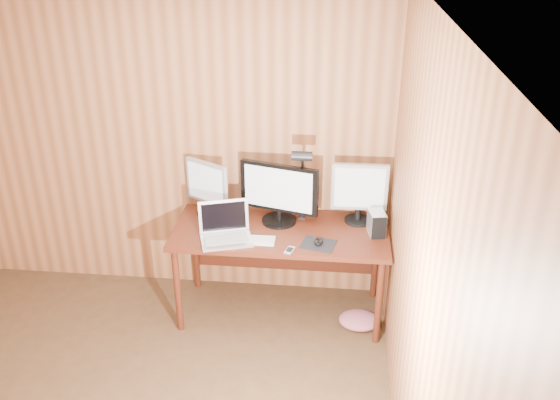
% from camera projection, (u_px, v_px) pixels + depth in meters
% --- Properties ---
extents(room_shell, '(4.00, 4.00, 4.00)m').
position_uv_depth(room_shell, '(52.00, 293.00, 2.82)').
color(room_shell, '#4D331D').
rests_on(room_shell, ground).
extents(desk, '(1.60, 0.70, 0.75)m').
position_uv_depth(desk, '(282.00, 239.00, 4.53)').
color(desk, '#4B1D0F').
rests_on(desk, floor).
extents(monitor_center, '(0.59, 0.26, 0.47)m').
position_uv_depth(monitor_center, '(279.00, 193.00, 4.41)').
color(monitor_center, black).
rests_on(monitor_center, desk).
extents(monitor_left, '(0.35, 0.22, 0.43)m').
position_uv_depth(monitor_left, '(207.00, 187.00, 4.54)').
color(monitor_left, black).
rests_on(monitor_left, desk).
extents(monitor_right, '(0.42, 0.20, 0.47)m').
position_uv_depth(monitor_right, '(359.00, 191.00, 4.41)').
color(monitor_right, black).
rests_on(monitor_right, desk).
extents(laptop, '(0.43, 0.38, 0.26)m').
position_uv_depth(laptop, '(225.00, 230.00, 4.27)').
color(laptop, silver).
rests_on(laptop, desk).
extents(keyboard, '(0.41, 0.13, 0.02)m').
position_uv_depth(keyboard, '(246.00, 240.00, 4.26)').
color(keyboard, white).
rests_on(keyboard, desk).
extents(mousepad, '(0.27, 0.24, 0.00)m').
position_uv_depth(mousepad, '(318.00, 244.00, 4.21)').
color(mousepad, black).
rests_on(mousepad, desk).
extents(mouse, '(0.09, 0.12, 0.04)m').
position_uv_depth(mouse, '(318.00, 242.00, 4.20)').
color(mouse, black).
rests_on(mouse, mousepad).
extents(hard_drive, '(0.14, 0.18, 0.18)m').
position_uv_depth(hard_drive, '(377.00, 223.00, 4.31)').
color(hard_drive, silver).
rests_on(hard_drive, desk).
extents(phone, '(0.08, 0.11, 0.01)m').
position_uv_depth(phone, '(290.00, 250.00, 4.13)').
color(phone, silver).
rests_on(phone, desk).
extents(speaker, '(0.05, 0.05, 0.11)m').
position_uv_depth(speaker, '(378.00, 217.00, 4.47)').
color(speaker, black).
rests_on(speaker, desk).
extents(desk_lamp, '(0.15, 0.21, 0.65)m').
position_uv_depth(desk_lamp, '(302.00, 175.00, 4.33)').
color(desk_lamp, black).
rests_on(desk_lamp, desk).
extents(fabric_pile, '(0.35, 0.31, 0.10)m').
position_uv_depth(fabric_pile, '(359.00, 320.00, 4.56)').
color(fabric_pile, '#B9596A').
rests_on(fabric_pile, floor).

